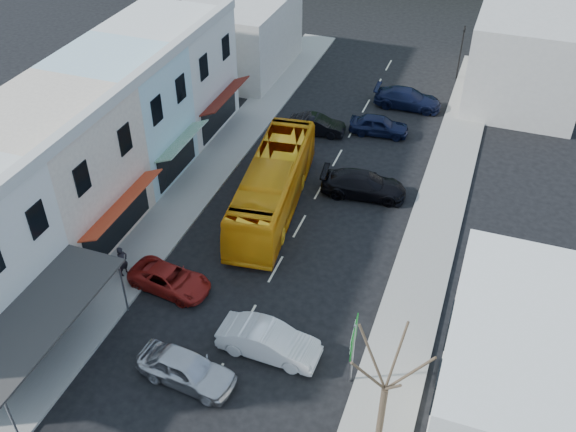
# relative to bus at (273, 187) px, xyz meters

# --- Properties ---
(ground) EXTENTS (120.00, 120.00, 0.00)m
(ground) POSITION_rel_bus_xyz_m (2.10, -9.17, -1.55)
(ground) COLOR black
(ground) RESTS_ON ground
(sidewalk_left) EXTENTS (3.00, 52.00, 0.15)m
(sidewalk_left) POSITION_rel_bus_xyz_m (-5.40, 0.83, -1.48)
(sidewalk_left) COLOR gray
(sidewalk_left) RESTS_ON ground
(sidewalk_right) EXTENTS (3.00, 52.00, 0.15)m
(sidewalk_right) POSITION_rel_bus_xyz_m (9.60, 0.83, -1.48)
(sidewalk_right) COLOR gray
(sidewalk_right) RESTS_ON ground
(shopfront_row) EXTENTS (8.25, 30.00, 8.00)m
(shopfront_row) POSITION_rel_bus_xyz_m (-10.39, -4.17, 2.45)
(shopfront_row) COLOR silver
(shopfront_row) RESTS_ON ground
(right_building) EXTENTS (8.00, 9.00, 8.00)m
(right_building) POSITION_rel_bus_xyz_m (15.60, -13.17, 2.45)
(right_building) COLOR silver
(right_building) RESTS_ON ground
(distant_block_left) EXTENTS (8.00, 10.00, 6.00)m
(distant_block_left) POSITION_rel_bus_xyz_m (-9.90, 17.83, 1.45)
(distant_block_left) COLOR #B7B2A8
(distant_block_left) RESTS_ON ground
(distant_block_right) EXTENTS (8.00, 12.00, 7.00)m
(distant_block_right) POSITION_rel_bus_xyz_m (13.10, 20.83, 1.95)
(distant_block_right) COLOR #B7B2A8
(distant_block_right) RESTS_ON ground
(bus) EXTENTS (3.89, 11.82, 3.10)m
(bus) POSITION_rel_bus_xyz_m (0.00, 0.00, 0.00)
(bus) COLOR #FAA512
(bus) RESTS_ON ground
(car_silver) EXTENTS (4.56, 2.22, 1.40)m
(car_silver) POSITION_rel_bus_xyz_m (0.99, -13.46, -0.85)
(car_silver) COLOR silver
(car_silver) RESTS_ON ground
(car_white) EXTENTS (4.44, 1.90, 1.40)m
(car_white) POSITION_rel_bus_xyz_m (3.87, -10.75, -0.85)
(car_white) COLOR silver
(car_white) RESTS_ON ground
(car_red) EXTENTS (4.80, 2.47, 1.40)m
(car_red) POSITION_rel_bus_xyz_m (-2.55, -8.40, -0.85)
(car_red) COLOR maroon
(car_red) RESTS_ON ground
(car_black_near) EXTENTS (4.68, 2.34, 1.40)m
(car_black_near) POSITION_rel_bus_xyz_m (4.83, 3.21, -0.85)
(car_black_near) COLOR black
(car_black_near) RESTS_ON ground
(car_navy_mid) EXTENTS (4.55, 2.22, 1.40)m
(car_navy_mid) POSITION_rel_bus_xyz_m (3.99, 10.96, -0.85)
(car_navy_mid) COLOR black
(car_navy_mid) RESTS_ON ground
(car_black_far) EXTENTS (4.53, 2.16, 1.40)m
(car_black_far) POSITION_rel_bus_xyz_m (-0.27, 9.56, -0.85)
(car_black_far) COLOR black
(car_black_far) RESTS_ON ground
(car_navy_far) EXTENTS (4.54, 1.94, 1.40)m
(car_navy_far) POSITION_rel_bus_xyz_m (5.11, 15.71, -0.85)
(car_navy_far) COLOR black
(car_navy_far) RESTS_ON ground
(pedestrian_left) EXTENTS (0.55, 0.69, 1.70)m
(pedestrian_left) POSITION_rel_bus_xyz_m (-5.31, -8.39, -0.55)
(pedestrian_left) COLOR black
(pedestrian_left) RESTS_ON sidewalk_left
(direction_sign) EXTENTS (0.49, 1.67, 3.64)m
(direction_sign) POSITION_rel_bus_xyz_m (7.90, -11.05, 0.27)
(direction_sign) COLOR #075311
(direction_sign) RESTS_ON ground
(street_tree) EXTENTS (3.03, 3.03, 7.37)m
(street_tree) POSITION_rel_bus_xyz_m (9.80, -13.84, 2.14)
(street_tree) COLOR #34291F
(street_tree) RESTS_ON ground
(traffic_signal) EXTENTS (0.57, 0.97, 4.58)m
(traffic_signal) POSITION_rel_bus_xyz_m (8.01, 22.09, 0.74)
(traffic_signal) COLOR black
(traffic_signal) RESTS_ON ground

